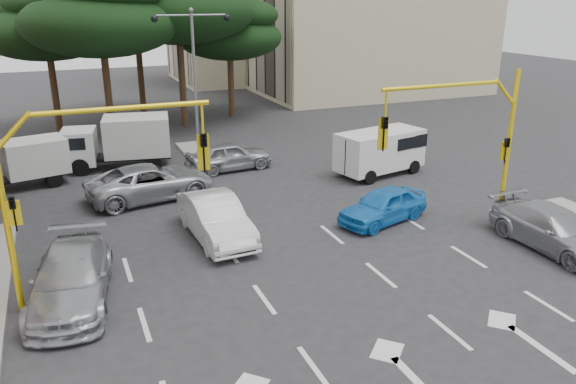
# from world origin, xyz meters

# --- Properties ---
(ground) EXTENTS (120.00, 120.00, 0.00)m
(ground) POSITION_xyz_m (0.00, 0.00, 0.00)
(ground) COLOR #28282B
(ground) RESTS_ON ground
(median_strip) EXTENTS (1.40, 6.00, 0.15)m
(median_strip) POSITION_xyz_m (0.00, 16.00, 0.07)
(median_strip) COLOR gray
(median_strip) RESTS_ON ground
(pine_left_near) EXTENTS (9.15, 9.15, 10.23)m
(pine_left_near) POSITION_xyz_m (-3.94, 21.96, 7.60)
(pine_left_near) COLOR #382616
(pine_left_near) RESTS_ON ground
(pine_left_far) EXTENTS (8.32, 8.32, 9.30)m
(pine_left_far) POSITION_xyz_m (-6.94, 25.96, 6.91)
(pine_left_far) COLOR #382616
(pine_left_far) RESTS_ON ground
(pine_right) EXTENTS (7.49, 7.49, 8.37)m
(pine_right) POSITION_xyz_m (5.06, 25.96, 6.22)
(pine_right) COLOR #382616
(pine_right) RESTS_ON ground
(pine_back) EXTENTS (9.15, 9.15, 10.23)m
(pine_back) POSITION_xyz_m (-0.94, 28.96, 7.60)
(pine_back) COLOR #382616
(pine_back) RESTS_ON ground
(signal_mast_right) EXTENTS (5.79, 0.37, 6.00)m
(signal_mast_right) POSITION_xyz_m (6.80, 1.99, 3.88)
(signal_mast_right) COLOR yellow
(signal_mast_right) RESTS_ON ground
(signal_mast_left) EXTENTS (5.79, 0.37, 6.00)m
(signal_mast_left) POSITION_xyz_m (-6.80, 1.99, 3.88)
(signal_mast_left) COLOR yellow
(signal_mast_left) RESTS_ON ground
(street_lamp_center) EXTENTS (4.16, 0.36, 7.77)m
(street_lamp_center) POSITION_xyz_m (0.00, 16.00, 5.43)
(street_lamp_center) COLOR slate
(street_lamp_center) RESTS_ON median_strip
(car_white_hatch) EXTENTS (1.95, 4.90, 1.58)m
(car_white_hatch) POSITION_xyz_m (-2.10, 4.86, 0.79)
(car_white_hatch) COLOR silver
(car_white_hatch) RESTS_ON ground
(car_blue_compact) EXTENTS (4.28, 2.70, 1.36)m
(car_blue_compact) POSITION_xyz_m (4.45, 3.91, 0.68)
(car_blue_compact) COLOR blue
(car_blue_compact) RESTS_ON ground
(car_silver_wagon) EXTENTS (2.92, 5.47, 1.51)m
(car_silver_wagon) POSITION_xyz_m (-7.21, 2.07, 0.76)
(car_silver_wagon) COLOR #9C9FA4
(car_silver_wagon) RESTS_ON ground
(car_silver_cross_a) EXTENTS (5.88, 3.44, 1.54)m
(car_silver_cross_a) POSITION_xyz_m (-3.58, 10.15, 0.77)
(car_silver_cross_a) COLOR #A7A9AF
(car_silver_cross_a) RESTS_ON ground
(car_silver_cross_b) EXTENTS (4.56, 2.16, 1.50)m
(car_silver_cross_b) POSITION_xyz_m (0.86, 13.00, 0.75)
(car_silver_cross_b) COLOR #9FA2A7
(car_silver_cross_b) RESTS_ON ground
(car_silver_parked) EXTENTS (2.12, 5.02, 1.45)m
(car_silver_parked) POSITION_xyz_m (8.70, -0.55, 0.72)
(car_silver_parked) COLOR #93959A
(car_silver_parked) RESTS_ON ground
(van_white) EXTENTS (4.80, 2.93, 2.24)m
(van_white) POSITION_xyz_m (7.61, 9.43, 1.12)
(van_white) COLOR white
(van_white) RESTS_ON ground
(box_truck_a) EXTENTS (4.80, 2.88, 2.21)m
(box_truck_a) POSITION_xyz_m (-9.00, 13.92, 1.10)
(box_truck_a) COLOR white
(box_truck_a) RESTS_ON ground
(box_truck_b) EXTENTS (5.73, 3.16, 2.67)m
(box_truck_b) POSITION_xyz_m (-4.30, 15.50, 1.34)
(box_truck_b) COLOR silver
(box_truck_b) RESTS_ON ground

